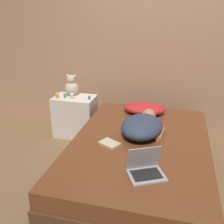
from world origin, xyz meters
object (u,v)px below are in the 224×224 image
(bottle_clear, at_px, (72,96))
(book, at_px, (110,144))
(teddy_bear, at_px, (72,86))
(bottle_blue, at_px, (89,97))
(person_lying, at_px, (143,126))
(bottle_orange, at_px, (57,96))
(pillow, at_px, (144,108))
(laptop, at_px, (145,169))
(bottle_green, at_px, (65,95))

(bottle_clear, relative_size, book, 0.33)
(bottle_clear, bearing_deg, teddy_bear, 112.09)
(bottle_blue, bearing_deg, person_lying, -36.69)
(bottle_orange, bearing_deg, bottle_clear, 3.24)
(pillow, bearing_deg, book, -103.77)
(pillow, xyz_separation_m, teddy_bear, (-1.03, 0.13, 0.18))
(bottle_blue, bearing_deg, teddy_bear, 159.37)
(laptop, bearing_deg, person_lying, 72.53)
(bottle_green, xyz_separation_m, bottle_orange, (-0.10, -0.03, -0.00))
(pillow, xyz_separation_m, bottle_orange, (-1.17, -0.04, 0.08))
(pillow, relative_size, person_lying, 0.73)
(pillow, height_order, book, pillow)
(laptop, bearing_deg, teddy_bear, 103.28)
(bottle_clear, height_order, bottle_orange, bottle_clear)
(pillow, height_order, bottle_blue, bottle_blue)
(laptop, bearing_deg, bottle_blue, 97.95)
(bottle_blue, xyz_separation_m, book, (0.52, -0.91, -0.13))
(person_lying, bearing_deg, book, -126.73)
(laptop, height_order, bottle_orange, laptop)
(laptop, distance_m, teddy_bear, 1.88)
(pillow, distance_m, book, 0.92)
(person_lying, bearing_deg, teddy_bear, 152.12)
(bottle_blue, bearing_deg, book, -60.28)
(teddy_bear, xyz_separation_m, bottle_blue, (0.29, -0.11, -0.10))
(person_lying, xyz_separation_m, bottle_orange, (-1.24, 0.54, 0.06))
(teddy_bear, height_order, bottle_clear, teddy_bear)
(pillow, xyz_separation_m, laptop, (0.19, -1.29, -0.02))
(laptop, xyz_separation_m, teddy_bear, (-1.22, 1.42, 0.19))
(laptop, bearing_deg, bottle_clear, 105.03)
(bottle_blue, bearing_deg, bottle_green, -175.60)
(bottle_green, distance_m, bottle_clear, 0.11)
(bottle_clear, relative_size, bottle_blue, 1.35)
(laptop, relative_size, bottle_orange, 4.97)
(book, bearing_deg, person_lying, 48.24)
(laptop, distance_m, bottle_blue, 1.61)
(teddy_bear, distance_m, book, 1.32)
(bottle_orange, bearing_deg, bottle_green, 16.64)
(person_lying, xyz_separation_m, book, (-0.28, -0.31, -0.08))
(laptop, distance_m, bottle_clear, 1.72)
(bottle_green, bearing_deg, bottle_clear, -9.04)
(teddy_bear, bearing_deg, bottle_clear, -67.91)
(bottle_green, relative_size, book, 0.33)
(person_lying, height_order, bottle_clear, person_lying)
(bottle_green, relative_size, bottle_blue, 1.35)
(pillow, relative_size, bottle_green, 6.74)
(pillow, bearing_deg, person_lying, -83.89)
(bottle_clear, height_order, book, bottle_clear)
(pillow, bearing_deg, bottle_blue, 178.60)
(bottle_orange, height_order, book, bottle_orange)
(teddy_bear, bearing_deg, pillow, -7.04)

